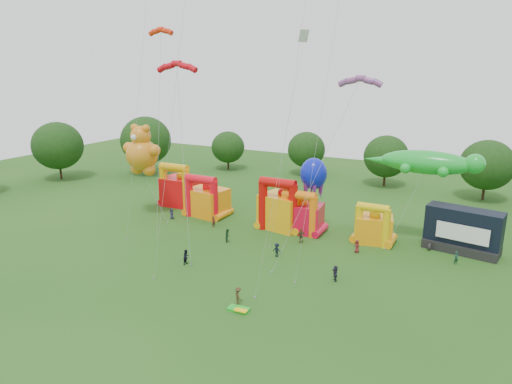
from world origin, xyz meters
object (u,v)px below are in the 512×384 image
at_px(gecko_kite, 416,187).
at_px(spectator_4, 301,236).
at_px(teddy_bear_kite, 145,162).
at_px(octopus_kite, 307,191).
at_px(bouncy_castle_0, 180,189).
at_px(bouncy_castle_2, 282,209).
at_px(stage_trailer, 463,231).
at_px(spectator_0, 172,214).

relative_size(gecko_kite, spectator_4, 7.44).
distance_m(teddy_bear_kite, octopus_kite, 24.22).
bearing_deg(bouncy_castle_0, teddy_bear_kite, -97.38).
distance_m(gecko_kite, spectator_4, 15.33).
xyz_separation_m(bouncy_castle_0, teddy_bear_kite, (-0.90, -6.96, 5.63)).
bearing_deg(gecko_kite, teddy_bear_kite, -170.33).
xyz_separation_m(bouncy_castle_2, gecko_kite, (17.07, 1.88, 4.81)).
distance_m(stage_trailer, octopus_kite, 19.70).
distance_m(gecko_kite, octopus_kite, 13.74).
xyz_separation_m(bouncy_castle_2, stage_trailer, (22.89, 2.58, -0.19)).
relative_size(gecko_kite, spectator_0, 8.98).
distance_m(bouncy_castle_0, spectator_0, 7.22).
height_order(teddy_bear_kite, gecko_kite, teddy_bear_kite).
relative_size(bouncy_castle_2, stage_trailer, 0.83).
distance_m(bouncy_castle_0, spectator_4, 24.57).
height_order(stage_trailer, spectator_4, stage_trailer).
relative_size(bouncy_castle_0, stage_trailer, 0.80).
bearing_deg(octopus_kite, gecko_kite, 5.98).
bearing_deg(gecko_kite, bouncy_castle_0, 178.99).
bearing_deg(bouncy_castle_0, stage_trailer, 0.08).
distance_m(teddy_bear_kite, spectator_0, 8.53).
bearing_deg(spectator_0, bouncy_castle_2, 23.73).
bearing_deg(spectator_4, bouncy_castle_2, -82.62).
height_order(bouncy_castle_2, teddy_bear_kite, teddy_bear_kite).
relative_size(bouncy_castle_2, spectator_4, 3.91).
relative_size(stage_trailer, spectator_0, 5.71).
height_order(teddy_bear_kite, octopus_kite, teddy_bear_kite).
distance_m(bouncy_castle_2, octopus_kite, 4.58).
bearing_deg(bouncy_castle_2, spectator_0, -166.86).
relative_size(teddy_bear_kite, octopus_kite, 1.36).
height_order(bouncy_castle_2, spectator_4, bouncy_castle_2).
relative_size(teddy_bear_kite, gecko_kite, 0.98).
height_order(stage_trailer, spectator_0, stage_trailer).
distance_m(bouncy_castle_2, teddy_bear_kite, 21.24).
height_order(bouncy_castle_2, octopus_kite, octopus_kite).
distance_m(gecko_kite, spectator_0, 34.34).
xyz_separation_m(stage_trailer, gecko_kite, (-5.82, -0.70, 5.00)).
xyz_separation_m(octopus_kite, spectator_0, (-19.65, -4.22, -4.88)).
bearing_deg(octopus_kite, teddy_bear_kite, -168.25).
xyz_separation_m(bouncy_castle_0, spectator_4, (23.65, -6.41, -1.75)).
distance_m(bouncy_castle_0, teddy_bear_kite, 9.00).
distance_m(spectator_0, spectator_4, 20.64).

